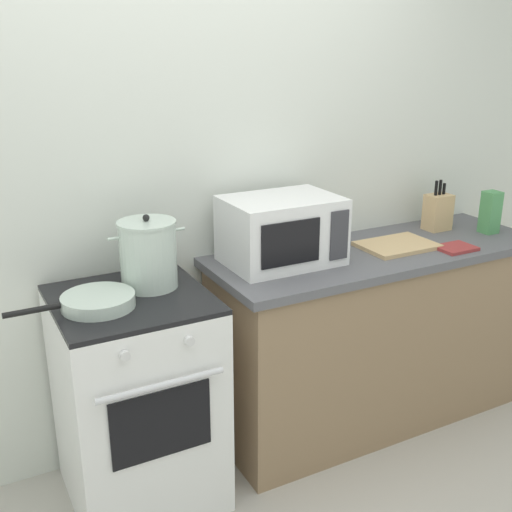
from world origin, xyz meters
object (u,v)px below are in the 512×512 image
Objects in this scene: knife_block at (438,212)px; oven_mitt at (456,248)px; pasta_box at (490,212)px; microwave at (281,230)px; stock_pot at (148,254)px; cutting_board at (397,245)px; frying_pan at (97,301)px; stove at (138,399)px.

oven_mitt is at bearing -117.79° from knife_block.
microwave is at bearing 174.82° from pasta_box.
stock_pot is 1.24m from cutting_board.
cutting_board is at bearing -160.01° from knife_block.
cutting_board reaches higher than oven_mitt.
pasta_box is (2.06, 0.01, 0.08)m from frying_pan.
oven_mitt is (-0.16, -0.30, -0.09)m from knife_block.
stove is at bearing -145.84° from stock_pot.
stove is 1.42m from cutting_board.
frying_pan is 1.71m from oven_mitt.
stove is 4.18× the size of pasta_box.
microwave reaches higher than frying_pan.
frying_pan is at bearing -178.45° from cutting_board.
oven_mitt is (-0.36, -0.13, -0.10)m from pasta_box.
frying_pan is 0.95× the size of microwave.
oven_mitt is at bearing -4.03° from frying_pan.
pasta_box is at bearing 19.97° from oven_mitt.
frying_pan is 1.32× the size of cutting_board.
microwave is at bearing 6.20° from stove.
stock_pot is at bearing -177.53° from knife_block.
microwave reaches higher than pasta_box.
frying_pan reaches higher than stove.
microwave reaches higher than oven_mitt.
frying_pan is 1.48m from cutting_board.
knife_block is at bearing 19.99° from cutting_board.
cutting_board is 1.34× the size of knife_block.
stove is 0.51m from frying_pan.
stock_pot is 1.44× the size of pasta_box.
pasta_box is at bearing -2.94° from cutting_board.
cutting_board is (1.34, 0.00, 0.47)m from stove.
stock_pot is 0.62m from microwave.
cutting_board is (1.47, 0.04, -0.02)m from frying_pan.
pasta_box reaches higher than stove.
stock_pot is 1.48m from oven_mitt.
stock_pot is at bearing 176.83° from pasta_box.
pasta_box reaches higher than cutting_board.
cutting_board is 0.28m from oven_mitt.
stove is 3.43× the size of knife_block.
stock_pot reaches higher than pasta_box.
microwave is at bearing 164.07° from oven_mitt.
stock_pot reaches higher than frying_pan.
microwave reaches higher than knife_block.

